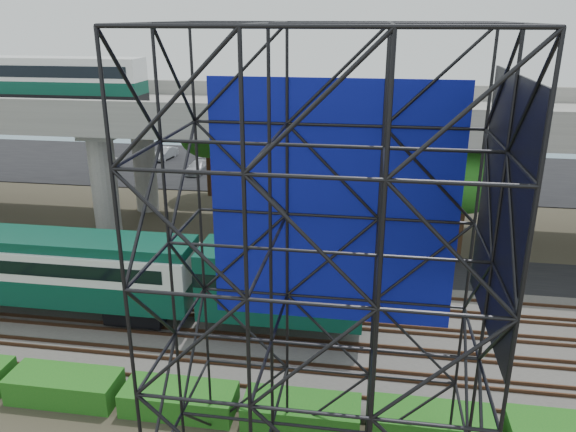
# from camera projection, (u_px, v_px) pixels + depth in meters

# --- Properties ---
(ground) EXTENTS (140.00, 140.00, 0.00)m
(ground) POSITION_uv_depth(u_px,v_px,m) (190.00, 349.00, 27.07)
(ground) COLOR #474233
(ground) RESTS_ON ground
(ballast_bed) EXTENTS (90.00, 12.00, 0.20)m
(ballast_bed) POSITION_uv_depth(u_px,v_px,m) (202.00, 326.00, 28.89)
(ballast_bed) COLOR slate
(ballast_bed) RESTS_ON ground
(service_road) EXTENTS (90.00, 5.00, 0.08)m
(service_road) POSITION_uv_depth(u_px,v_px,m) (241.00, 260.00, 36.82)
(service_road) COLOR black
(service_road) RESTS_ON ground
(parking_lot) EXTENTS (90.00, 18.00, 0.08)m
(parking_lot) POSITION_uv_depth(u_px,v_px,m) (293.00, 169.00, 58.68)
(parking_lot) COLOR black
(parking_lot) RESTS_ON ground
(harbor_water) EXTENTS (140.00, 40.00, 0.03)m
(harbor_water) POSITION_uv_depth(u_px,v_px,m) (315.00, 129.00, 79.15)
(harbor_water) COLOR slate
(harbor_water) RESTS_ON ground
(rail_tracks) EXTENTS (90.00, 9.52, 0.16)m
(rail_tracks) POSITION_uv_depth(u_px,v_px,m) (202.00, 323.00, 28.83)
(rail_tracks) COLOR #472D1E
(rail_tracks) RESTS_ON ballast_bed
(commuter_train) EXTENTS (29.30, 3.06, 4.30)m
(commuter_train) POSITION_uv_depth(u_px,v_px,m) (56.00, 267.00, 29.07)
(commuter_train) COLOR black
(commuter_train) RESTS_ON rail_tracks
(overpass) EXTENTS (80.00, 12.00, 12.40)m
(overpass) POSITION_uv_depth(u_px,v_px,m) (241.00, 121.00, 39.33)
(overpass) COLOR #9E9B93
(overpass) RESTS_ON ground
(scaffold_tower) EXTENTS (9.36, 6.36, 15.00)m
(scaffold_tower) POSITION_uv_depth(u_px,v_px,m) (323.00, 301.00, 16.10)
(scaffold_tower) COLOR black
(scaffold_tower) RESTS_ON ground
(hedge_strip) EXTENTS (34.60, 1.80, 1.20)m
(hedge_strip) POSITION_uv_depth(u_px,v_px,m) (180.00, 398.00, 22.73)
(hedge_strip) COLOR #155C17
(hedge_strip) RESTS_ON ground
(trees) EXTENTS (40.94, 16.94, 7.69)m
(trees) POSITION_uv_depth(u_px,v_px,m) (194.00, 155.00, 40.90)
(trees) COLOR #382314
(trees) RESTS_ON ground
(suv) EXTENTS (5.61, 3.91, 1.42)m
(suv) POSITION_uv_depth(u_px,v_px,m) (53.00, 241.00, 37.93)
(suv) COLOR black
(suv) RESTS_ON service_road
(parked_cars) EXTENTS (36.30, 9.45, 1.28)m
(parked_cars) POSITION_uv_depth(u_px,v_px,m) (290.00, 164.00, 58.32)
(parked_cars) COLOR silver
(parked_cars) RESTS_ON parking_lot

